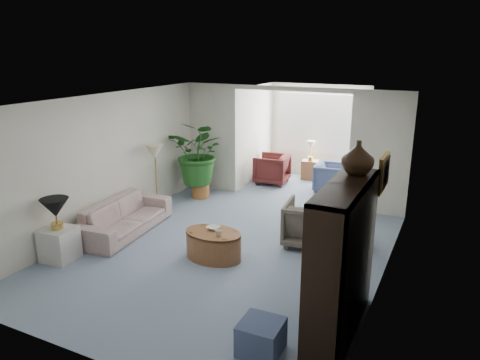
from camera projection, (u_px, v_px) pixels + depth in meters
The scene contains 26 objects.
floor at pixel (224, 252), 7.52m from camera, with size 6.00×6.00×0.00m, color #8696B2.
sunroom_floor at pixel (303, 187), 11.05m from camera, with size 2.60×2.60×0.00m, color #8696B2.
back_pier_left at pixel (212, 138), 10.55m from camera, with size 1.20×0.12×2.50m, color silver.
back_pier_right at pixel (379, 154), 8.94m from camera, with size 1.20×0.12×2.50m, color silver.
back_header at pixel (291, 89), 9.41m from camera, with size 2.60×0.12×0.10m, color silver.
window_pane at pixel (319, 124), 11.58m from camera, with size 2.20×0.02×1.50m, color white.
window_blinds at pixel (318, 124), 11.56m from camera, with size 2.20×0.02×1.50m, color white.
framed_picture at pixel (385, 173), 5.91m from camera, with size 0.04×0.50×0.40m, color #B7A992.
sofa at pixel (125, 217), 8.27m from camera, with size 2.06×0.81×0.60m, color #BBAE9E.
end_table at pixel (59, 244), 7.21m from camera, with size 0.48×0.48×0.53m, color beige.
table_lamp at pixel (55, 208), 7.03m from camera, with size 0.44×0.44×0.30m, color black.
floor_lamp at pixel (155, 151), 9.17m from camera, with size 0.36×0.36×0.28m, color beige.
coffee_table at pixel (213, 245), 7.27m from camera, with size 0.95×0.95×0.45m, color brown.
coffee_bowl at pixel (214, 228), 7.30m from camera, with size 0.20×0.20×0.05m, color silver.
coffee_cup at pixel (218, 233), 7.04m from camera, with size 0.11×0.11×0.10m, color beige.
wingback_chair at pixel (310, 223), 7.72m from camera, with size 0.83×0.85×0.77m, color #686152.
side_table_dark at pixel (354, 229), 7.71m from camera, with size 0.50×0.40×0.59m, color black.
entertainment_cabinet at pixel (342, 260), 5.22m from camera, with size 0.44×1.64×1.83m, color black.
cabinet_urn at pixel (358, 158), 5.34m from camera, with size 0.38×0.38×0.40m, color black.
ottoman at pixel (261, 337), 5.02m from camera, with size 0.46×0.46×0.37m, color #4C5C82.
plant_pot at pixel (201, 190), 10.26m from camera, with size 0.40×0.40×0.32m, color #A76530.
house_plant at pixel (200, 153), 10.01m from camera, with size 1.29×1.12×1.43m, color #225A1F.
sunroom_chair_blue at pixel (331, 177), 10.65m from camera, with size 0.71×0.73×0.67m, color #4C5C82.
sunroom_chair_maroon at pixel (272, 169), 11.28m from camera, with size 0.78×0.80×0.73m, color #5C1F20.
sunroom_table at pixel (310, 170), 11.64m from camera, with size 0.41×0.32×0.50m, color brown.
shelf_clutter at pixel (336, 249), 5.11m from camera, with size 0.30×1.18×1.06m.
Camera 1 is at (3.27, -6.05, 3.28)m, focal length 33.83 mm.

